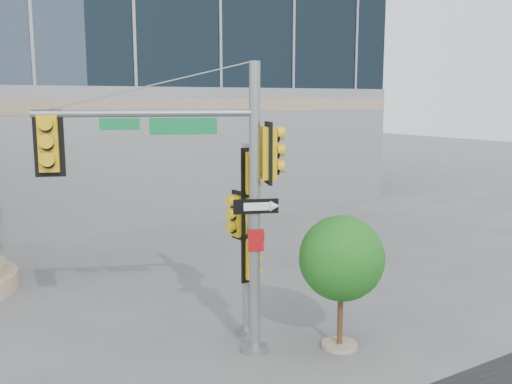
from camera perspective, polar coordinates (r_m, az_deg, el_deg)
ground at (r=12.39m, az=3.52°, el=-17.10°), size 120.00×120.00×0.00m
main_signal_pole at (r=11.78m, az=-5.55°, el=1.34°), size 4.62×2.18×6.26m
secondary_signal_pole at (r=13.04m, az=-0.96°, el=-3.36°), size 0.78×0.58×4.50m
street_tree at (r=12.74m, az=8.63°, el=-6.88°), size 1.93×1.88×3.00m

